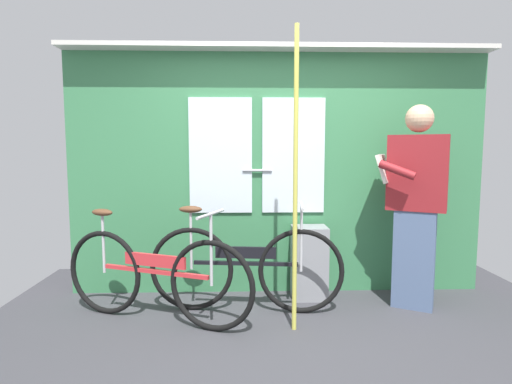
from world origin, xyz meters
TOP-DOWN VIEW (x-y plane):
  - ground_plane at (0.00, 0.00)m, footprint 5.03×3.83m
  - train_door_wall at (-0.01, 1.11)m, footprint 4.03×0.28m
  - bicycle_near_door at (-1.06, 0.38)m, footprint 1.63×0.74m
  - bicycle_leaning_behind at (-0.32, 0.57)m, footprint 1.69×0.44m
  - passenger_reading_newspaper at (1.17, 0.63)m, footprint 0.64×0.60m
  - trash_bin_by_wall at (0.29, 0.89)m, footprint 0.33×0.28m
  - handrail_pole at (0.06, 0.20)m, footprint 0.04×0.04m

SIDE VIEW (x-z plane):
  - ground_plane at x=0.00m, z-range -0.04..0.00m
  - trash_bin_by_wall at x=0.29m, z-range 0.00..0.69m
  - bicycle_near_door at x=-1.06m, z-range -0.08..0.85m
  - bicycle_leaning_behind at x=-0.32m, z-range -0.08..0.87m
  - passenger_reading_newspaper at x=1.17m, z-range 0.05..1.84m
  - handrail_pole at x=0.06m, z-range 0.00..2.32m
  - train_door_wall at x=-0.01m, z-range 0.05..2.42m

